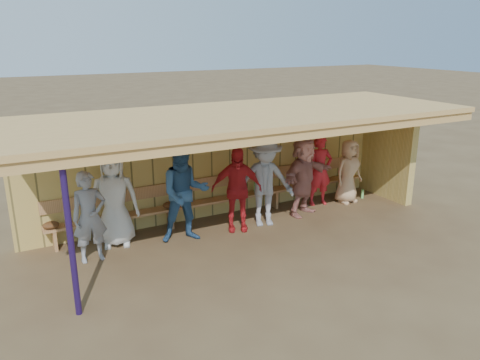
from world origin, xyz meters
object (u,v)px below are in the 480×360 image
(player_b, at_px, (114,198))
(bench, at_px, (224,193))
(player_h, at_px, (348,171))
(player_f, at_px, (303,176))
(player_d, at_px, (237,189))
(player_g, at_px, (320,171))
(player_a, at_px, (90,217))
(player_e, at_px, (265,181))
(player_c, at_px, (185,193))

(player_b, distance_m, bench, 2.56)
(player_b, bearing_deg, player_h, 13.43)
(player_b, bearing_deg, player_f, 10.58)
(player_d, bearing_deg, player_f, 24.89)
(player_g, height_order, bench, player_g)
(player_b, bearing_deg, player_a, -123.90)
(player_h, bearing_deg, player_g, 157.56)
(player_e, bearing_deg, player_c, -165.00)
(player_e, distance_m, player_g, 1.88)
(player_b, bearing_deg, player_g, 15.51)
(player_e, height_order, player_f, player_e)
(player_a, relative_size, player_f, 0.92)
(player_d, distance_m, bench, 0.90)
(player_b, height_order, player_g, player_b)
(player_a, height_order, player_d, player_d)
(player_a, height_order, bench, player_a)
(player_c, bearing_deg, player_b, 172.40)
(player_e, bearing_deg, player_g, 31.17)
(bench, bearing_deg, player_e, -57.93)
(player_e, bearing_deg, player_b, -172.83)
(player_f, xyz_separation_m, player_g, (0.73, 0.35, -0.06))
(player_c, relative_size, player_f, 1.10)
(player_e, height_order, player_h, player_e)
(player_b, relative_size, bench, 0.25)
(bench, bearing_deg, player_d, -97.65)
(player_d, xyz_separation_m, player_h, (3.16, 0.24, -0.11))
(player_c, bearing_deg, player_g, 18.95)
(player_c, relative_size, player_d, 1.12)
(player_b, height_order, player_f, player_b)
(player_a, xyz_separation_m, player_c, (1.81, 0.02, 0.15))
(player_a, height_order, player_g, player_g)
(player_c, bearing_deg, player_e, 10.64)
(player_f, xyz_separation_m, bench, (-1.62, 0.73, -0.37))
(player_g, bearing_deg, player_b, -170.19)
(player_f, bearing_deg, player_a, 160.57)
(player_c, relative_size, player_g, 1.17)
(player_e, bearing_deg, player_a, -164.00)
(player_a, bearing_deg, player_h, -0.29)
(player_g, relative_size, player_h, 1.08)
(player_d, height_order, player_e, player_e)
(player_c, bearing_deg, player_h, 15.12)
(player_b, xyz_separation_m, player_h, (5.55, -0.21, -0.16))
(player_a, height_order, player_h, player_a)
(player_a, xyz_separation_m, bench, (3.05, 0.84, -0.30))
(player_f, distance_m, bench, 1.82)
(player_a, height_order, player_b, player_b)
(player_a, relative_size, player_b, 0.88)
(player_b, relative_size, player_h, 1.21)
(player_c, distance_m, bench, 1.56)
(player_a, relative_size, bench, 0.22)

